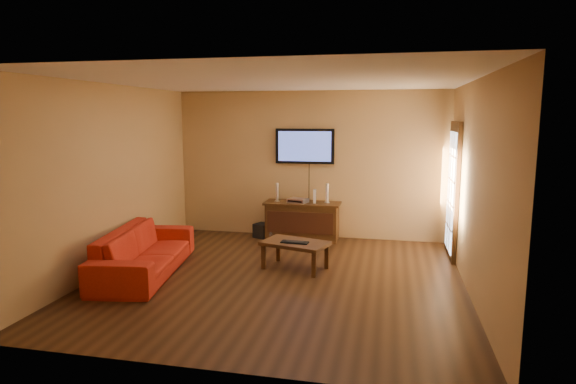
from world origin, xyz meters
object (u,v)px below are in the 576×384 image
(television, at_px, (305,146))
(keyboard, at_px, (295,242))
(coffee_table, at_px, (295,246))
(sofa, at_px, (145,244))
(speaker_left, at_px, (277,193))
(bottle, at_px, (271,237))
(av_receiver, at_px, (298,200))
(subwoofer, at_px, (262,230))
(media_console, at_px, (302,221))
(game_console, at_px, (315,196))
(speaker_right, at_px, (327,194))

(television, distance_m, keyboard, 2.40)
(coffee_table, xyz_separation_m, sofa, (-2.07, -0.64, 0.08))
(speaker_left, bearing_deg, keyboard, -68.98)
(bottle, xyz_separation_m, keyboard, (0.73, -1.46, 0.34))
(coffee_table, height_order, bottle, coffee_table)
(av_receiver, xyz_separation_m, bottle, (-0.44, -0.29, -0.64))
(keyboard, bearing_deg, television, 96.17)
(sofa, relative_size, subwoofer, 8.52)
(media_console, distance_m, subwoofer, 0.78)
(av_receiver, bearing_deg, game_console, 28.98)
(media_console, distance_m, keyboard, 1.82)
(television, xyz_separation_m, av_receiver, (-0.07, -0.27, -0.97))
(keyboard, bearing_deg, game_console, 89.78)
(coffee_table, distance_m, speaker_right, 1.86)
(coffee_table, height_order, speaker_right, speaker_right)
(sofa, relative_size, bottle, 11.82)
(speaker_right, xyz_separation_m, av_receiver, (-0.52, -0.09, -0.12))
(sofa, distance_m, bottle, 2.47)
(speaker_left, height_order, subwoofer, speaker_left)
(coffee_table, relative_size, sofa, 0.48)
(speaker_left, bearing_deg, sofa, -120.49)
(media_console, relative_size, coffee_table, 1.30)
(media_console, height_order, keyboard, media_console)
(speaker_right, height_order, bottle, speaker_right)
(coffee_table, height_order, speaker_left, speaker_left)
(sofa, height_order, speaker_left, speaker_left)
(coffee_table, bearing_deg, av_receiver, 99.58)
(speaker_left, height_order, speaker_right, speaker_right)
(media_console, distance_m, speaker_right, 0.67)
(keyboard, bearing_deg, media_console, 96.92)
(game_console, bearing_deg, keyboard, -96.83)
(television, relative_size, keyboard, 2.66)
(television, distance_m, subwoofer, 1.75)
(av_receiver, relative_size, keyboard, 0.83)
(game_console, relative_size, bottle, 1.25)
(bottle, bearing_deg, av_receiver, 33.68)
(subwoofer, bearing_deg, bottle, -28.50)
(speaker_left, bearing_deg, av_receiver, -4.48)
(bottle, bearing_deg, sofa, -123.48)
(coffee_table, bearing_deg, bottle, 117.43)
(media_console, bearing_deg, bottle, -146.17)
(media_console, relative_size, speaker_left, 4.01)
(game_console, bearing_deg, speaker_right, 3.70)
(television, bearing_deg, speaker_left, -152.89)
(av_receiver, xyz_separation_m, game_console, (0.30, 0.05, 0.08))
(speaker_left, xyz_separation_m, subwoofer, (-0.28, -0.01, -0.72))
(sofa, distance_m, subwoofer, 2.61)
(sofa, bearing_deg, television, -44.52)
(game_console, xyz_separation_m, keyboard, (-0.01, -1.81, -0.38))
(av_receiver, bearing_deg, coffee_table, -61.38)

